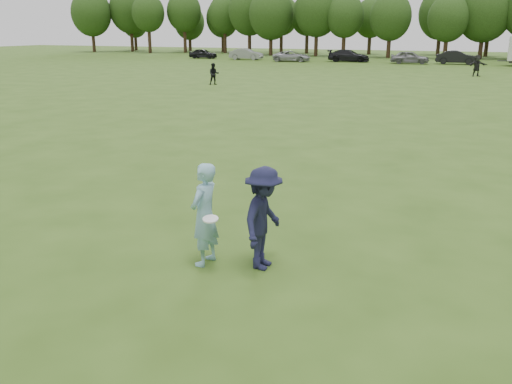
# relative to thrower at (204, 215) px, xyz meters

# --- Properties ---
(ground) EXTENTS (200.00, 200.00, 0.00)m
(ground) POSITION_rel_thrower_xyz_m (-0.10, -0.26, -0.94)
(ground) COLOR #314D15
(ground) RESTS_ON ground
(thrower) EXTENTS (0.49, 0.71, 1.87)m
(thrower) POSITION_rel_thrower_xyz_m (0.00, 0.00, 0.00)
(thrower) COLOR #82B6CA
(thrower) RESTS_ON ground
(defender) EXTENTS (0.69, 1.20, 1.85)m
(defender) POSITION_rel_thrower_xyz_m (1.03, 0.26, -0.01)
(defender) COLOR #171934
(defender) RESTS_ON ground
(player_far_a) EXTENTS (0.97, 0.90, 1.59)m
(player_far_a) POSITION_rel_thrower_xyz_m (-14.70, 28.82, -0.14)
(player_far_a) COLOR black
(player_far_a) RESTS_ON ground
(player_far_d) EXTENTS (1.79, 1.28, 1.86)m
(player_far_d) POSITION_rel_thrower_xyz_m (3.20, 44.42, -0.01)
(player_far_d) COLOR black
(player_far_d) RESTS_ON ground
(car_a) EXTENTS (3.99, 1.82, 1.33)m
(car_a) POSITION_rel_thrower_xyz_m (-32.78, 60.57, -0.27)
(car_a) COLOR black
(car_a) RESTS_ON ground
(car_b) EXTENTS (4.52, 1.86, 1.46)m
(car_b) POSITION_rel_thrower_xyz_m (-25.95, 59.98, -0.21)
(car_b) COLOR gray
(car_b) RESTS_ON ground
(car_c) EXTENTS (4.94, 2.67, 1.32)m
(car_c) POSITION_rel_thrower_xyz_m (-18.96, 58.44, -0.28)
(car_c) COLOR #9C9DA1
(car_c) RESTS_ON ground
(car_d) EXTENTS (5.34, 2.63, 1.49)m
(car_d) POSITION_rel_thrower_xyz_m (-12.24, 60.75, -0.19)
(car_d) COLOR black
(car_d) RESTS_ON ground
(car_e) EXTENTS (4.65, 2.35, 1.52)m
(car_e) POSITION_rel_thrower_xyz_m (-4.64, 59.79, -0.18)
(car_e) COLOR slate
(car_e) RESTS_ON ground
(car_f) EXTENTS (4.79, 1.85, 1.55)m
(car_f) POSITION_rel_thrower_xyz_m (0.53, 61.14, -0.16)
(car_f) COLOR black
(car_f) RESTS_ON ground
(disc_in_play) EXTENTS (0.30, 0.29, 0.09)m
(disc_in_play) POSITION_rel_thrower_xyz_m (0.30, -0.33, 0.07)
(disc_in_play) COLOR white
(disc_in_play) RESTS_ON ground
(treeline) EXTENTS (130.35, 18.39, 11.74)m
(treeline) POSITION_rel_thrower_xyz_m (2.71, 76.64, 5.32)
(treeline) COLOR #332114
(treeline) RESTS_ON ground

